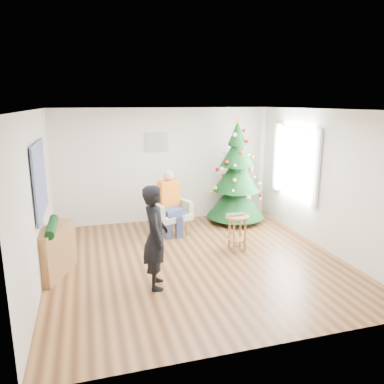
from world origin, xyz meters
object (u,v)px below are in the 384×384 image
object	(u,v)px
stool	(237,233)
armchair	(169,215)
standing_man	(155,237)
christmas_tree	(236,176)
console	(54,251)

from	to	relation	value
stool	armchair	distance (m)	1.66
stool	armchair	size ratio (longest dim) A/B	0.65
stool	standing_man	world-z (taller)	standing_man
standing_man	armchair	bearing A→B (deg)	-10.17
christmas_tree	standing_man	distance (m)	3.55
stool	standing_man	distance (m)	2.05
standing_man	christmas_tree	bearing A→B (deg)	-35.12
armchair	console	size ratio (longest dim) A/B	1.02
christmas_tree	console	world-z (taller)	christmas_tree
christmas_tree	armchair	xyz separation A→B (m)	(-1.66, -0.32, -0.71)
christmas_tree	standing_man	world-z (taller)	christmas_tree
christmas_tree	stool	distance (m)	1.90
christmas_tree	standing_man	size ratio (longest dim) A/B	1.53
standing_man	console	xyz separation A→B (m)	(-1.49, 0.82, -0.38)
christmas_tree	console	bearing A→B (deg)	-154.86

